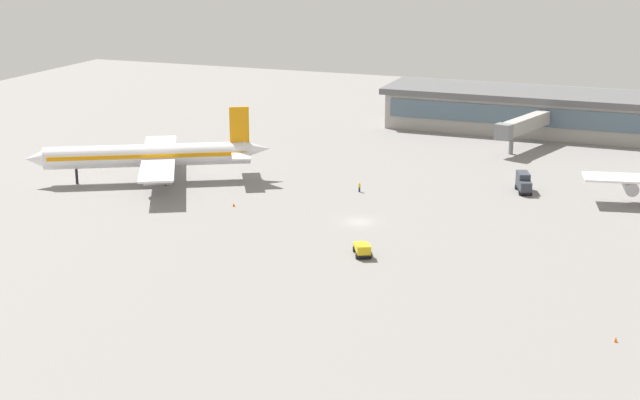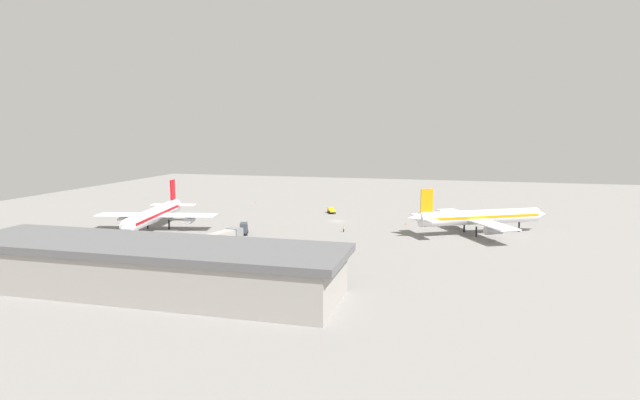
{
  "view_description": "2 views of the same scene",
  "coord_description": "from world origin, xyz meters",
  "px_view_note": "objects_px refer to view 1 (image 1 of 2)",
  "views": [
    {
      "loc": [
        -45.34,
        134.64,
        44.56
      ],
      "look_at": [
        5.57,
        2.48,
        3.6
      ],
      "focal_mm": 53.7,
      "sensor_mm": 36.0,
      "label": 1
    },
    {
      "loc": [
        35.23,
        -156.64,
        29.22
      ],
      "look_at": [
        -6.31,
        2.06,
        6.34
      ],
      "focal_mm": 28.59,
      "sensor_mm": 36.0,
      "label": 2
    }
  ],
  "objects_px": {
    "airplane_at_gate": "(151,155)",
    "pushback_tractor": "(362,249)",
    "ground_crew_worker": "(359,187)",
    "safety_cone_near_gate": "(234,205)",
    "safety_cone_mid_apron": "(616,340)",
    "catering_truck": "(524,182)"
  },
  "relations": [
    {
      "from": "airplane_at_gate",
      "to": "pushback_tractor",
      "type": "relative_size",
      "value": 8.28
    },
    {
      "from": "ground_crew_worker",
      "to": "airplane_at_gate",
      "type": "bearing_deg",
      "value": -28.61
    },
    {
      "from": "pushback_tractor",
      "to": "ground_crew_worker",
      "type": "distance_m",
      "value": 33.06
    },
    {
      "from": "safety_cone_near_gate",
      "to": "safety_cone_mid_apron",
      "type": "xyz_separation_m",
      "value": [
        -62.79,
        32.45,
        0.0
      ]
    },
    {
      "from": "airplane_at_gate",
      "to": "safety_cone_mid_apron",
      "type": "distance_m",
      "value": 93.42
    },
    {
      "from": "safety_cone_mid_apron",
      "to": "ground_crew_worker",
      "type": "bearing_deg",
      "value": -46.14
    },
    {
      "from": "pushback_tractor",
      "to": "safety_cone_mid_apron",
      "type": "relative_size",
      "value": 7.98
    },
    {
      "from": "safety_cone_mid_apron",
      "to": "safety_cone_near_gate",
      "type": "bearing_deg",
      "value": -27.33
    },
    {
      "from": "catering_truck",
      "to": "pushback_tractor",
      "type": "bearing_deg",
      "value": -39.79
    },
    {
      "from": "catering_truck",
      "to": "safety_cone_mid_apron",
      "type": "bearing_deg",
      "value": -0.55
    },
    {
      "from": "ground_crew_worker",
      "to": "safety_cone_near_gate",
      "type": "relative_size",
      "value": 2.78
    },
    {
      "from": "airplane_at_gate",
      "to": "safety_cone_mid_apron",
      "type": "bearing_deg",
      "value": 124.88
    },
    {
      "from": "catering_truck",
      "to": "ground_crew_worker",
      "type": "height_order",
      "value": "catering_truck"
    },
    {
      "from": "catering_truck",
      "to": "pushback_tractor",
      "type": "xyz_separation_m",
      "value": [
        15.37,
        41.39,
        -0.73
      ]
    },
    {
      "from": "catering_truck",
      "to": "airplane_at_gate",
      "type": "bearing_deg",
      "value": -94.47
    },
    {
      "from": "airplane_at_gate",
      "to": "safety_cone_near_gate",
      "type": "bearing_deg",
      "value": 127.56
    },
    {
      "from": "ground_crew_worker",
      "to": "safety_cone_mid_apron",
      "type": "distance_m",
      "value": 67.02
    },
    {
      "from": "airplane_at_gate",
      "to": "ground_crew_worker",
      "type": "relative_size",
      "value": 23.73
    },
    {
      "from": "airplane_at_gate",
      "to": "safety_cone_near_gate",
      "type": "relative_size",
      "value": 66.04
    },
    {
      "from": "airplane_at_gate",
      "to": "catering_truck",
      "type": "bearing_deg",
      "value": 166.3
    },
    {
      "from": "airplane_at_gate",
      "to": "safety_cone_mid_apron",
      "type": "height_order",
      "value": "airplane_at_gate"
    },
    {
      "from": "catering_truck",
      "to": "safety_cone_near_gate",
      "type": "xyz_separation_m",
      "value": [
        42.77,
        26.1,
        -1.4
      ]
    }
  ]
}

